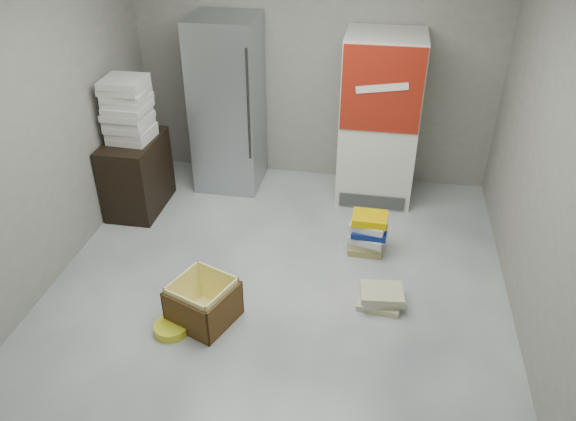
# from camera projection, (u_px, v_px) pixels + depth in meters

# --- Properties ---
(ground) EXTENTS (5.00, 5.00, 0.00)m
(ground) POSITION_uv_depth(u_px,v_px,m) (271.00, 310.00, 4.74)
(ground) COLOR silver
(ground) RESTS_ON ground
(room_shell) EXTENTS (4.04, 5.04, 2.82)m
(room_shell) POSITION_uv_depth(u_px,v_px,m) (267.00, 110.00, 3.78)
(room_shell) COLOR gray
(room_shell) RESTS_ON ground
(steel_fridge) EXTENTS (0.70, 0.72, 1.90)m
(steel_fridge) POSITION_uv_depth(u_px,v_px,m) (228.00, 105.00, 6.14)
(steel_fridge) COLOR #B0B4B9
(steel_fridge) RESTS_ON ground
(coke_cooler) EXTENTS (0.80, 0.73, 1.80)m
(coke_cooler) POSITION_uv_depth(u_px,v_px,m) (379.00, 119.00, 5.92)
(coke_cooler) COLOR silver
(coke_cooler) RESTS_ON ground
(wood_shelf) EXTENTS (0.50, 0.80, 0.80)m
(wood_shelf) POSITION_uv_depth(u_px,v_px,m) (137.00, 174.00, 5.95)
(wood_shelf) COLOR black
(wood_shelf) RESTS_ON ground
(supply_box_stack) EXTENTS (0.44, 0.44, 0.65)m
(supply_box_stack) POSITION_uv_depth(u_px,v_px,m) (128.00, 110.00, 5.56)
(supply_box_stack) COLOR silver
(supply_box_stack) RESTS_ON wood_shelf
(phonebook_stack_main) EXTENTS (0.38, 0.34, 0.40)m
(phonebook_stack_main) POSITION_uv_depth(u_px,v_px,m) (368.00, 233.00, 5.36)
(phonebook_stack_main) COLOR #9B8C51
(phonebook_stack_main) RESTS_ON ground
(phonebook_stack_side) EXTENTS (0.41, 0.35, 0.16)m
(phonebook_stack_side) POSITION_uv_depth(u_px,v_px,m) (381.00, 297.00, 4.76)
(phonebook_stack_side) COLOR #C4BB8B
(phonebook_stack_side) RESTS_ON ground
(cardboard_box) EXTENTS (0.61, 0.61, 0.38)m
(cardboard_box) POSITION_uv_depth(u_px,v_px,m) (204.00, 304.00, 4.57)
(cardboard_box) COLOR yellow
(cardboard_box) RESTS_ON ground
(bucket_lid) EXTENTS (0.31, 0.31, 0.07)m
(bucket_lid) POSITION_uv_depth(u_px,v_px,m) (171.00, 328.00, 4.51)
(bucket_lid) COLOR yellow
(bucket_lid) RESTS_ON ground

